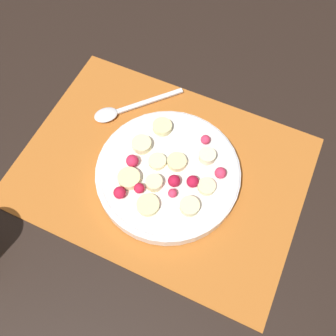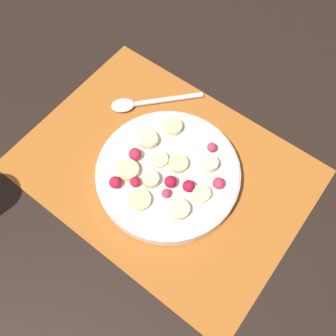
% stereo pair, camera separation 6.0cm
% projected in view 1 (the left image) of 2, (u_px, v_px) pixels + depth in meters
% --- Properties ---
extents(ground_plane, '(3.00, 3.00, 0.00)m').
position_uv_depth(ground_plane, '(162.00, 170.00, 0.64)').
color(ground_plane, black).
extents(placemat, '(0.47, 0.35, 0.01)m').
position_uv_depth(placemat, '(162.00, 169.00, 0.64)').
color(placemat, '#B26023').
rests_on(placemat, ground_plane).
extents(fruit_bowl, '(0.24, 0.24, 0.05)m').
position_uv_depth(fruit_bowl, '(168.00, 173.00, 0.61)').
color(fruit_bowl, white).
rests_on(fruit_bowl, placemat).
extents(spoon, '(0.13, 0.14, 0.01)m').
position_uv_depth(spoon, '(119.00, 111.00, 0.69)').
color(spoon, silver).
rests_on(spoon, placemat).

